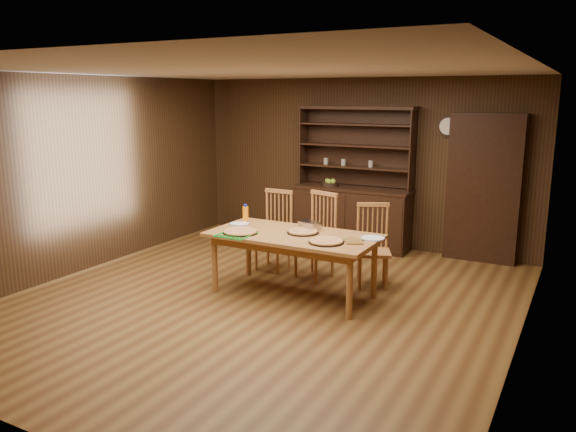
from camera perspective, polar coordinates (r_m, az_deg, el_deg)
The scene contains 20 objects.
floor at distance 6.58m, azimuth -2.71°, elevation -8.62°, with size 6.00×6.00×0.00m, color brown.
room_shell at distance 6.20m, azimuth -2.86°, elevation 5.14°, with size 6.00×6.00×6.00m.
china_hutch at distance 8.80m, azimuth 6.58°, elevation 0.69°, with size 1.84×0.52×2.17m.
doorway at distance 8.35m, azimuth 19.22°, elevation 2.65°, with size 1.00×0.18×2.10m, color black.
wall_clock at distance 8.42m, azimuth 15.97°, elevation 8.76°, with size 0.30×0.05×0.30m.
dining_table at distance 6.57m, azimuth 0.56°, elevation -2.47°, with size 1.98×0.99×0.75m.
chair_left at distance 7.65m, azimuth -1.28°, elevation -1.13°, with size 0.44×0.42×1.08m.
chair_center at distance 7.31m, azimuth 3.12°, elevation -1.64°, with size 0.56×0.54×1.11m.
chair_right at distance 7.07m, azimuth 8.59°, elevation -2.64°, with size 0.55×0.54×1.03m.
pizza_left at distance 6.60m, azimuth -4.85°, elevation -1.61°, with size 0.41×0.41×0.04m.
pizza_right at distance 6.17m, azimuth 3.91°, elevation -2.58°, with size 0.39×0.39×0.04m.
pizza_center at distance 6.58m, azimuth 1.53°, elevation -1.61°, with size 0.38×0.38×0.04m.
cooling_rack at distance 6.52m, azimuth -5.33°, elevation -1.86°, with size 0.37×0.37×0.02m, color #0DAA2A, non-canonical shape.
plate_left at distance 7.05m, azimuth -4.94°, elevation -0.78°, with size 0.26×0.26×0.02m.
plate_right at distance 6.39m, azimuth 8.58°, elevation -2.24°, with size 0.28×0.28×0.02m.
foil_dish at distance 6.78m, azimuth 2.20°, elevation -0.95°, with size 0.24×0.17×0.09m, color silver.
juice_bottle at distance 7.15m, azimuth -4.34°, elevation 0.22°, with size 0.07×0.07×0.23m.
pot_holder_a at distance 6.21m, azimuth 6.74°, elevation -2.64°, with size 0.18×0.18×0.01m, color #AD1316.
pot_holder_b at distance 6.28m, azimuth 6.48°, elevation -2.45°, with size 0.19×0.19×0.01m, color #AD1316.
fruit_bowl at distance 8.80m, azimuth 4.33°, elevation 3.33°, with size 0.25×0.25×0.12m.
Camera 1 is at (3.21, -5.25, 2.34)m, focal length 35.00 mm.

